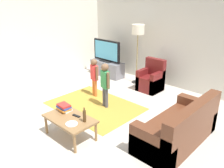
% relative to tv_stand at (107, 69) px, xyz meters
% --- Properties ---
extents(ground, '(7.80, 7.80, 0.00)m').
position_rel_tv_stand_xyz_m(ground, '(1.83, -2.30, -0.24)').
color(ground, beige).
extents(wall_back, '(6.00, 0.12, 2.70)m').
position_rel_tv_stand_xyz_m(wall_back, '(1.83, 0.70, 1.11)').
color(wall_back, silver).
rests_on(wall_back, ground).
extents(wall_left, '(0.12, 6.00, 2.70)m').
position_rel_tv_stand_xyz_m(wall_left, '(-1.17, -2.30, 1.11)').
color(wall_left, silver).
rests_on(wall_left, ground).
extents(area_rug, '(2.20, 1.60, 0.01)m').
position_rel_tv_stand_xyz_m(area_rug, '(1.40, -1.87, -0.24)').
color(area_rug, '#B28C33').
rests_on(area_rug, ground).
extents(tv_stand, '(1.20, 0.44, 0.50)m').
position_rel_tv_stand_xyz_m(tv_stand, '(0.00, 0.00, 0.00)').
color(tv_stand, slate).
rests_on(tv_stand, ground).
extents(tv, '(1.10, 0.28, 0.71)m').
position_rel_tv_stand_xyz_m(tv, '(-0.00, -0.02, 0.60)').
color(tv, black).
rests_on(tv, tv_stand).
extents(couch, '(0.80, 1.80, 0.86)m').
position_rel_tv_stand_xyz_m(couch, '(3.68, -1.83, 0.05)').
color(couch, brown).
rests_on(couch, ground).
extents(armchair, '(0.60, 0.60, 0.90)m').
position_rel_tv_stand_xyz_m(armchair, '(1.81, -0.04, 0.05)').
color(armchair, maroon).
rests_on(armchair, ground).
extents(floor_lamp, '(0.36, 0.36, 1.78)m').
position_rel_tv_stand_xyz_m(floor_lamp, '(1.12, 0.15, 1.30)').
color(floor_lamp, '#262626').
rests_on(floor_lamp, ground).
extents(child_near_tv, '(0.34, 0.17, 1.03)m').
position_rel_tv_stand_xyz_m(child_near_tv, '(0.94, -1.44, 0.38)').
color(child_near_tv, orange).
rests_on(child_near_tv, ground).
extents(child_center, '(0.35, 0.19, 1.10)m').
position_rel_tv_stand_xyz_m(child_center, '(1.61, -1.70, 0.42)').
color(child_center, '#4C4C59').
rests_on(child_center, ground).
extents(coffee_table, '(1.00, 0.60, 0.42)m').
position_rel_tv_stand_xyz_m(coffee_table, '(2.05, -3.09, 0.13)').
color(coffee_table, olive).
rests_on(coffee_table, ground).
extents(book_stack, '(0.29, 0.23, 0.14)m').
position_rel_tv_stand_xyz_m(book_stack, '(1.75, -3.00, 0.25)').
color(book_stack, white).
rests_on(book_stack, coffee_table).
extents(bottle, '(0.06, 0.06, 0.29)m').
position_rel_tv_stand_xyz_m(bottle, '(2.37, -2.99, 0.29)').
color(bottle, '#4C3319').
rests_on(bottle, coffee_table).
extents(tv_remote, '(0.18, 0.08, 0.02)m').
position_rel_tv_stand_xyz_m(tv_remote, '(2.10, -2.97, 0.19)').
color(tv_remote, black).
rests_on(tv_remote, coffee_table).
extents(plate, '(0.22, 0.22, 0.02)m').
position_rel_tv_stand_xyz_m(plate, '(2.27, -3.21, 0.18)').
color(plate, white).
rests_on(plate, coffee_table).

